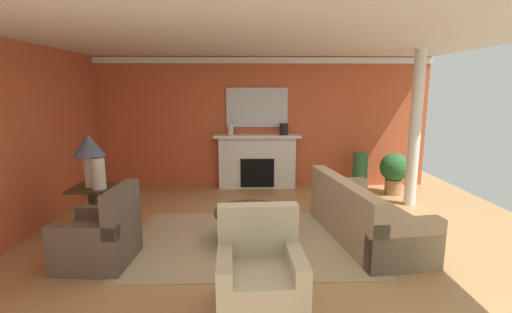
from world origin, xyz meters
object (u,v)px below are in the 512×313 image
(armchair_facing_fireplace, at_px, (260,279))
(table_lamp, at_px, (89,150))
(potted_plant, at_px, (394,170))
(mantel_mirror, at_px, (257,107))
(sofa, at_px, (363,218))
(coffee_table, at_px, (251,218))
(vase_mantel_left, at_px, (231,129))
(vase_mantel_right, at_px, (284,129))
(side_table, at_px, (94,207))
(vase_tall_corner, at_px, (360,172))
(vase_on_side_table, at_px, (98,174))
(armchair_near_window, at_px, (101,239))
(fireplace, at_px, (257,163))

(armchair_facing_fireplace, relative_size, table_lamp, 1.27)
(armchair_facing_fireplace, xyz_separation_m, table_lamp, (-2.34, 1.93, 0.92))
(table_lamp, relative_size, potted_plant, 0.90)
(mantel_mirror, height_order, potted_plant, mantel_mirror)
(mantel_mirror, relative_size, sofa, 0.58)
(coffee_table, xyz_separation_m, vase_mantel_left, (-0.38, 2.75, 0.92))
(sofa, bearing_deg, vase_mantel_right, 107.63)
(table_lamp, height_order, vase_mantel_right, table_lamp)
(table_lamp, relative_size, vase_mantel_left, 3.17)
(side_table, relative_size, table_lamp, 0.93)
(vase_mantel_left, bearing_deg, sofa, -53.94)
(sofa, height_order, table_lamp, table_lamp)
(vase_mantel_left, bearing_deg, vase_tall_corner, -5.38)
(vase_mantel_right, bearing_deg, side_table, -141.36)
(vase_on_side_table, distance_m, vase_mantel_right, 3.79)
(vase_mantel_right, bearing_deg, armchair_near_window, -127.14)
(fireplace, bearing_deg, vase_mantel_right, -5.12)
(armchair_near_window, relative_size, vase_tall_corner, 1.19)
(coffee_table, bearing_deg, table_lamp, 170.92)
(coffee_table, distance_m, side_table, 2.29)
(side_table, xyz_separation_m, table_lamp, (0.00, 0.00, 0.82))
(fireplace, relative_size, vase_mantel_left, 7.62)
(vase_tall_corner, xyz_separation_m, vase_on_side_table, (-4.38, -2.25, 0.52))
(armchair_facing_fireplace, distance_m, potted_plant, 4.73)
(vase_mantel_right, distance_m, potted_plant, 2.34)
(vase_tall_corner, height_order, vase_on_side_table, vase_on_side_table)
(table_lamp, distance_m, vase_tall_corner, 5.08)
(armchair_near_window, height_order, potted_plant, armchair_near_window)
(armchair_facing_fireplace, distance_m, vase_on_side_table, 2.90)
(armchair_facing_fireplace, height_order, vase_tall_corner, armchair_facing_fireplace)
(sofa, bearing_deg, potted_plant, 59.17)
(fireplace, height_order, coffee_table, fireplace)
(side_table, xyz_separation_m, vase_tall_corner, (4.53, 2.13, -0.00))
(vase_tall_corner, bearing_deg, mantel_mirror, 168.71)
(side_table, height_order, vase_on_side_table, vase_on_side_table)
(fireplace, distance_m, table_lamp, 3.51)
(armchair_near_window, bearing_deg, vase_mantel_right, 52.86)
(armchair_facing_fireplace, relative_size, side_table, 1.36)
(vase_mantel_right, bearing_deg, vase_mantel_left, 180.00)
(coffee_table, height_order, table_lamp, table_lamp)
(potted_plant, bearing_deg, table_lamp, -159.86)
(vase_mantel_left, bearing_deg, vase_mantel_right, 0.00)
(armchair_facing_fireplace, bearing_deg, fireplace, 88.77)
(fireplace, distance_m, side_table, 3.44)
(vase_tall_corner, distance_m, potted_plant, 0.66)
(sofa, xyz_separation_m, vase_mantel_right, (-0.85, 2.68, 0.96))
(armchair_near_window, distance_m, table_lamp, 1.40)
(armchair_facing_fireplace, xyz_separation_m, potted_plant, (2.80, 3.81, 0.19))
(fireplace, distance_m, vase_tall_corner, 2.13)
(armchair_near_window, xyz_separation_m, armchair_facing_fireplace, (1.88, -0.98, 0.00))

